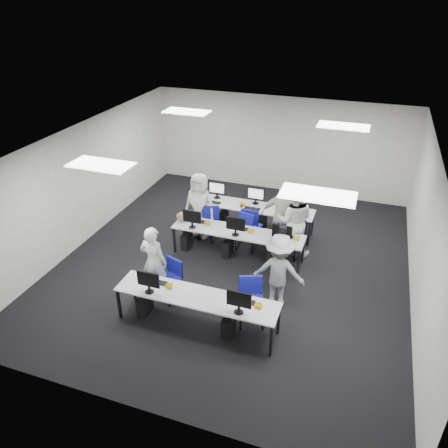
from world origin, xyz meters
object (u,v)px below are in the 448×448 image
(student_1, at_px, (294,220))
(student_3, at_px, (281,217))
(student_0, at_px, (154,262))
(chair_3, at_px, (247,237))
(chair_7, at_px, (287,238))
(chair_0, at_px, (170,287))
(desk_mid, at_px, (238,233))
(chair_5, at_px, (211,224))
(desk_front, at_px, (196,298))
(chair_1, at_px, (251,309))
(chair_4, at_px, (292,244))
(chair_6, at_px, (250,233))
(photographer, at_px, (279,272))
(student_2, at_px, (200,205))
(chair_2, at_px, (209,230))

(student_1, xyz_separation_m, student_3, (-0.33, 0.12, -0.02))
(student_0, bearing_deg, chair_3, -114.55)
(chair_7, height_order, student_1, student_1)
(chair_0, bearing_deg, chair_3, 87.08)
(student_0, bearing_deg, desk_mid, -118.54)
(chair_5, distance_m, student_0, 2.85)
(chair_3, bearing_deg, chair_7, 19.12)
(desk_mid, bearing_deg, chair_3, 79.88)
(chair_7, bearing_deg, desk_front, -106.38)
(desk_front, xyz_separation_m, chair_1, (0.96, 0.45, -0.37))
(desk_mid, height_order, student_3, student_3)
(chair_4, height_order, student_3, student_3)
(desk_front, bearing_deg, chair_6, 88.23)
(chair_0, bearing_deg, chair_5, 111.24)
(chair_3, height_order, chair_6, chair_3)
(desk_mid, distance_m, student_3, 1.18)
(chair_3, xyz_separation_m, photographer, (1.23, -1.94, 0.52))
(desk_mid, xyz_separation_m, student_0, (-1.24, -1.94, 0.14))
(student_2, bearing_deg, chair_6, 5.64)
(student_0, relative_size, student_1, 0.89)
(chair_5, bearing_deg, chair_4, -27.78)
(chair_3, height_order, student_3, student_3)
(chair_6, distance_m, photographer, 2.56)
(chair_0, relative_size, chair_4, 0.95)
(chair_7, xyz_separation_m, student_2, (-2.31, -0.10, 0.58))
(desk_mid, bearing_deg, student_2, 150.18)
(chair_3, height_order, chair_4, chair_3)
(chair_2, height_order, chair_3, chair_3)
(chair_7, bearing_deg, student_3, -153.71)
(chair_4, relative_size, student_0, 0.58)
(student_0, distance_m, student_2, 2.66)
(desk_mid, relative_size, chair_7, 3.45)
(desk_mid, xyz_separation_m, photographer, (1.32, -1.45, 0.15))
(chair_3, relative_size, chair_6, 1.03)
(desk_front, xyz_separation_m, chair_3, (0.09, 3.10, -0.37))
(chair_1, bearing_deg, photographer, 41.61)
(chair_4, height_order, student_1, student_1)
(student_1, bearing_deg, chair_6, -12.43)
(student_0, height_order, student_2, student_2)
(chair_0, height_order, chair_5, chair_5)
(student_1, bearing_deg, chair_5, -12.08)
(chair_1, xyz_separation_m, chair_4, (0.27, 2.69, -0.01))
(desk_mid, bearing_deg, chair_0, -114.03)
(student_0, bearing_deg, chair_7, -125.59)
(student_3, distance_m, photographer, 2.24)
(chair_2, bearing_deg, student_1, 8.49)
(chair_3, distance_m, student_3, 1.03)
(chair_3, distance_m, chair_4, 1.14)
(chair_4, bearing_deg, chair_3, -161.92)
(desk_mid, distance_m, chair_4, 1.40)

